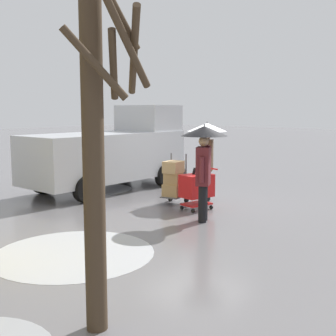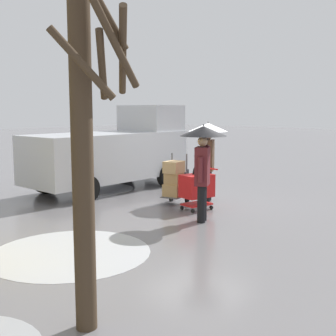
{
  "view_description": "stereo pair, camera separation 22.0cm",
  "coord_description": "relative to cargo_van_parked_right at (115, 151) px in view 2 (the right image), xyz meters",
  "views": [
    {
      "loc": [
        -7.07,
        9.06,
        2.47
      ],
      "look_at": [
        0.01,
        1.18,
        1.05
      ],
      "focal_mm": 46.91,
      "sensor_mm": 36.0,
      "label": 1
    },
    {
      "loc": [
        -7.23,
        8.91,
        2.47
      ],
      "look_at": [
        0.01,
        1.18,
        1.05
      ],
      "focal_mm": 46.91,
      "sensor_mm": 36.0,
      "label": 2
    }
  ],
  "objects": [
    {
      "name": "pedestrian_pink_side",
      "position": [
        -4.52,
        1.27,
        0.41
      ],
      "size": [
        1.04,
        1.04,
        2.15
      ],
      "color": "black",
      "rests_on": "ground"
    },
    {
      "name": "ground_plane",
      "position": [
        -3.25,
        -0.15,
        -1.18
      ],
      "size": [
        90.0,
        90.0,
        0.0
      ],
      "primitive_type": "plane",
      "color": "slate"
    },
    {
      "name": "shopping_cart_vendor",
      "position": [
        -3.72,
        0.5,
        -0.61
      ],
      "size": [
        0.68,
        0.9,
        1.04
      ],
      "color": "red",
      "rests_on": "ground"
    },
    {
      "name": "bare_tree_near",
      "position": [
        -6.63,
        5.94,
        0.93
      ],
      "size": [
        0.8,
        1.15,
        4.0
      ],
      "color": "#423323",
      "rests_on": "ground"
    },
    {
      "name": "pedestrian_black_side",
      "position": [
        -3.28,
        -0.49,
        0.41
      ],
      "size": [
        1.04,
        1.04,
        2.15
      ],
      "color": "black",
      "rests_on": "ground"
    },
    {
      "name": "slush_patch_under_van",
      "position": [
        0.28,
        0.31,
        -1.18
      ],
      "size": [
        1.98,
        1.98,
        0.01
      ],
      "primitive_type": "cylinder",
      "color": "silver",
      "rests_on": "ground"
    },
    {
      "name": "cargo_van_parked_right",
      "position": [
        0.0,
        0.0,
        0.0
      ],
      "size": [
        2.32,
        5.4,
        2.6
      ],
      "color": "#B7BABF",
      "rests_on": "ground"
    },
    {
      "name": "slush_patch_mid_street",
      "position": [
        -4.22,
        4.56,
        -1.18
      ],
      "size": [
        2.79,
        2.79,
        0.01
      ],
      "primitive_type": "cylinder",
      "color": "#ADAFB5",
      "rests_on": "ground"
    },
    {
      "name": "hand_dolly_boxes",
      "position": [
        -2.89,
        0.42,
        -0.54
      ],
      "size": [
        0.66,
        0.8,
        1.32
      ],
      "color": "#515156",
      "rests_on": "ground"
    }
  ]
}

